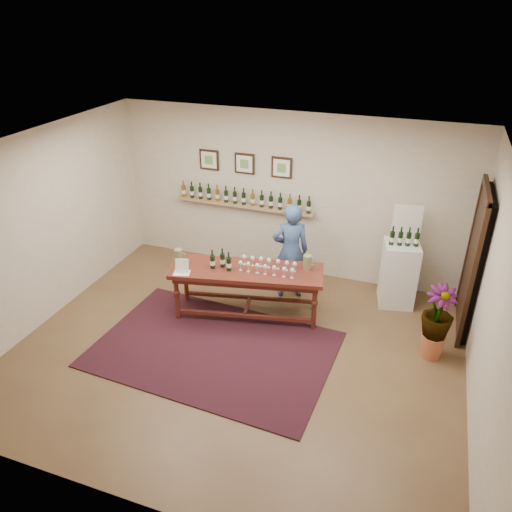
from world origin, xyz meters
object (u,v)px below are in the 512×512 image
(display_pedestal, at_px, (398,274))
(potted_plant, at_px, (436,323))
(tasting_table, at_px, (247,276))
(person, at_px, (290,251))

(display_pedestal, xyz_separation_m, potted_plant, (0.60, -1.22, 0.03))
(potted_plant, bearing_deg, tasting_table, 177.94)
(tasting_table, height_order, potted_plant, potted_plant)
(tasting_table, relative_size, person, 1.47)
(tasting_table, distance_m, person, 0.90)
(potted_plant, xyz_separation_m, person, (-2.27, 0.87, 0.25))
(person, bearing_deg, display_pedestal, 168.21)
(display_pedestal, relative_size, person, 0.65)
(tasting_table, xyz_separation_m, display_pedestal, (2.11, 1.12, -0.16))
(potted_plant, bearing_deg, person, 159.05)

